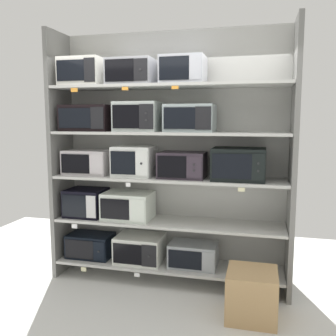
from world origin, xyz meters
The scene contains 33 objects.
ground centered at (0.00, -1.00, -0.01)m, with size 6.54×6.00×0.02m, color silver.
back_panel centered at (0.00, 0.27, 1.40)m, with size 2.74×0.04×2.81m, color #B2B2AD.
upright_left centered at (-1.30, 0.00, 1.40)m, with size 0.05×0.51×2.81m, color slate.
upright_right centered at (1.30, 0.00, 1.40)m, with size 0.05×0.51×2.81m, color slate.
shelf_0 centered at (0.00, 0.00, 0.19)m, with size 2.54×0.51×0.03m, color beige.
microwave_0 centered at (-0.95, 0.00, 0.34)m, with size 0.52×0.35×0.27m.
microwave_1 centered at (-0.33, 0.00, 0.35)m, with size 0.53×0.43×0.30m.
microwave_2 centered at (0.29, 0.00, 0.33)m, with size 0.53×0.34×0.26m.
price_tag_0 centered at (-0.92, -0.26, 0.14)m, with size 0.06×0.00×0.05m, color beige.
price_tag_1 centered at (-0.29, -0.26, 0.14)m, with size 0.06×0.00×0.04m, color white.
shelf_1 centered at (0.00, 0.00, 0.68)m, with size 2.54×0.51×0.03m, color beige.
microwave_3 centered at (-0.99, 0.00, 0.86)m, with size 0.44×0.40×0.32m.
microwave_4 centered at (-0.47, 0.00, 0.85)m, with size 0.54×0.41×0.30m.
price_tag_2 centered at (-1.02, -0.26, 0.64)m, with size 0.07×0.00×0.05m, color white.
shelf_2 centered at (0.00, 0.00, 1.18)m, with size 2.54×0.51×0.03m, color beige.
microwave_5 centered at (-0.95, 0.00, 1.33)m, with size 0.53×0.37×0.28m.
microwave_6 centered at (-0.39, 0.00, 1.36)m, with size 0.44×0.41×0.33m.
microwave_7 centered at (0.16, 0.00, 1.34)m, with size 0.50×0.38×0.28m.
microwave_8 centered at (0.76, 0.00, 1.36)m, with size 0.54×0.44×0.33m.
price_tag_3 centered at (-0.37, -0.26, 1.14)m, with size 0.05×0.00×0.04m, color white.
price_tag_4 centered at (0.81, -0.26, 1.14)m, with size 0.07×0.00×0.04m, color beige.
shelf_3 centered at (0.00, 0.00, 1.68)m, with size 2.54×0.51×0.03m, color beige.
microwave_9 centered at (-0.93, 0.00, 1.84)m, with size 0.56×0.42×0.29m.
microwave_10 centered at (-0.33, 0.00, 1.85)m, with size 0.48×0.44×0.32m.
microwave_11 centered at (0.24, 0.00, 1.84)m, with size 0.52×0.40×0.29m.
shelf_4 centered at (0.00, 0.00, 2.18)m, with size 2.54×0.51×0.03m, color beige.
microwave_12 centered at (-0.97, 0.00, 2.35)m, with size 0.47×0.41×0.31m.
microwave_13 centered at (-0.40, 0.00, 2.33)m, with size 0.49×0.43×0.28m.
microwave_14 centered at (0.17, 0.00, 2.33)m, with size 0.46×0.39×0.29m.
price_tag_5 centered at (-0.96, -0.26, 2.13)m, with size 0.08×0.00×0.04m, color orange.
price_tag_6 centered at (-0.39, -0.26, 2.14)m, with size 0.07×0.00×0.03m, color orange.
price_tag_7 centered at (0.14, -0.26, 2.14)m, with size 0.07×0.00×0.03m, color orange.
shipping_carton centered at (0.94, -0.58, 0.22)m, with size 0.45×0.45×0.45m, color tan.
Camera 1 is at (0.98, -3.89, 1.83)m, focal length 39.55 mm.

